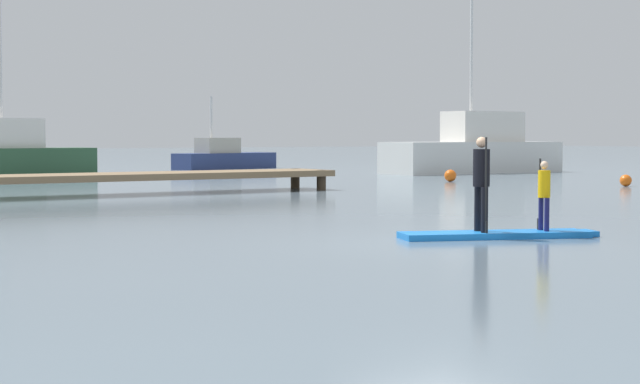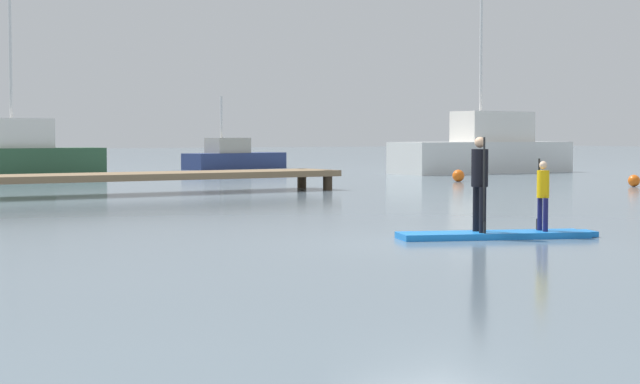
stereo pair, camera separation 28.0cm
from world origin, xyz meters
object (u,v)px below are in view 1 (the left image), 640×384
(paddler_child_solo, at_px, (544,192))
(motor_boat_small_navy, at_px, (224,157))
(trawler_grey_distant, at_px, (8,156))
(fishing_boat_green_midground, at_px, (475,151))
(mooring_buoy_near, at_px, (450,176))
(paddler_adult, at_px, (482,178))
(paddleboard_near, at_px, (499,235))
(mooring_buoy_mid, at_px, (626,180))

(paddler_child_solo, distance_m, motor_boat_small_navy, 36.17)
(trawler_grey_distant, bearing_deg, fishing_boat_green_midground, -20.70)
(fishing_boat_green_midground, xyz_separation_m, motor_boat_small_navy, (-6.47, 11.15, -0.42))
(motor_boat_small_navy, xyz_separation_m, mooring_buoy_near, (-0.25, -17.38, -0.34))
(paddler_child_solo, relative_size, mooring_buoy_near, 2.69)
(trawler_grey_distant, bearing_deg, paddler_adult, -92.91)
(trawler_grey_distant, bearing_deg, mooring_buoy_near, -48.46)
(fishing_boat_green_midground, height_order, mooring_buoy_near, fishing_boat_green_midground)
(motor_boat_small_navy, bearing_deg, paddler_adult, -111.82)
(paddleboard_near, bearing_deg, paddler_adult, 159.36)
(fishing_boat_green_midground, bearing_deg, paddleboard_near, -131.06)
(mooring_buoy_near, relative_size, mooring_buoy_mid, 1.13)
(trawler_grey_distant, bearing_deg, paddler_child_solo, -90.97)
(paddler_adult, distance_m, motor_boat_small_navy, 36.17)
(fishing_boat_green_midground, distance_m, trawler_grey_distant, 19.69)
(paddler_child_solo, height_order, mooring_buoy_near, paddler_child_solo)
(paddler_adult, relative_size, paddler_child_solo, 1.30)
(trawler_grey_distant, relative_size, mooring_buoy_near, 16.47)
(paddler_child_solo, height_order, fishing_boat_green_midground, fishing_boat_green_midground)
(paddler_child_solo, xyz_separation_m, fishing_boat_green_midground, (18.92, 22.81, 0.25))
(paddler_child_solo, distance_m, mooring_buoy_near, 20.59)
(fishing_boat_green_midground, relative_size, mooring_buoy_near, 20.18)
(trawler_grey_distant, bearing_deg, paddleboard_near, -92.35)
(paddler_adult, bearing_deg, trawler_grey_distant, 87.09)
(paddler_adult, distance_m, paddler_child_solo, 1.09)
(paddler_adult, bearing_deg, fishing_boat_green_midground, 48.40)
(motor_boat_small_navy, xyz_separation_m, mooring_buoy_mid, (2.14, -23.20, -0.37))
(paddleboard_near, height_order, paddler_child_solo, paddler_child_solo)
(paddler_child_solo, distance_m, trawler_grey_distant, 29.78)
(paddler_child_solo, xyz_separation_m, trawler_grey_distant, (0.50, 29.77, 0.08))
(paddler_adult, distance_m, trawler_grey_distant, 29.43)
(paddler_adult, relative_size, mooring_buoy_near, 3.50)
(fishing_boat_green_midground, distance_m, mooring_buoy_mid, 12.84)
(paddler_adult, xyz_separation_m, trawler_grey_distant, (1.50, 29.39, -0.16))
(paddler_child_solo, relative_size, fishing_boat_green_midground, 0.13)
(fishing_boat_green_midground, relative_size, motor_boat_small_navy, 1.47)
(paddleboard_near, relative_size, mooring_buoy_near, 7.44)
(paddler_adult, relative_size, motor_boat_small_navy, 0.25)
(paddleboard_near, bearing_deg, mooring_buoy_mid, 34.42)
(paddler_adult, relative_size, mooring_buoy_mid, 3.94)
(motor_boat_small_navy, relative_size, mooring_buoy_mid, 15.47)
(fishing_boat_green_midground, bearing_deg, trawler_grey_distant, 159.30)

